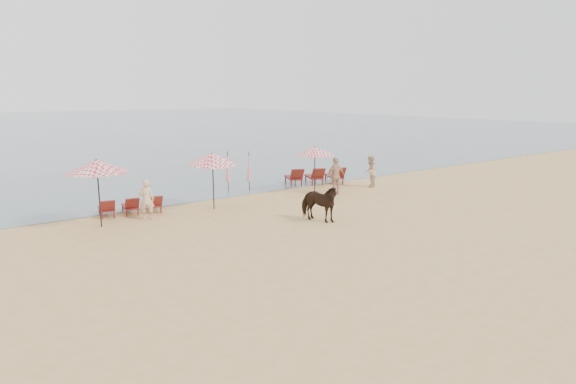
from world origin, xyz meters
name	(u,v)px	position (x,y,z in m)	size (l,w,h in m)	color
ground	(378,249)	(0.00, 0.00, 0.00)	(120.00, 120.00, 0.00)	tan
sea	(19,126)	(0.00, 80.00, 0.00)	(160.00, 140.00, 0.06)	#51606B
lounger_cluster_left	(131,206)	(-4.98, 9.46, 0.38)	(2.68, 1.84, 0.54)	maroon
lounger_cluster_right	(315,176)	(5.75, 10.28, 0.48)	(3.60, 2.90, 0.69)	maroon
umbrella_open_left_a	(97,166)	(-6.54, 8.19, 2.34)	(2.29, 2.29, 2.61)	black
umbrella_open_left_b	(212,158)	(-1.67, 8.29, 2.26)	(2.05, 2.08, 2.61)	black
umbrella_open_right	(315,151)	(4.28, 8.53, 2.16)	(1.97, 1.97, 2.40)	black
umbrella_closed_left	(228,167)	(0.78, 11.37, 1.30)	(0.26, 0.26, 2.11)	black
umbrella_closed_right	(249,166)	(1.82, 10.96, 1.28)	(0.25, 0.25, 2.07)	black
cow	(318,203)	(0.68, 3.89, 0.76)	(0.82, 1.79, 1.51)	black
beachgoer_left	(147,199)	(-4.70, 8.26, 0.82)	(0.60, 0.39, 1.64)	#DBB288
beachgoer_right_a	(370,171)	(7.66, 7.88, 0.86)	(0.83, 0.65, 1.72)	tan
beachgoer_right_b	(336,176)	(4.79, 7.47, 0.95)	(1.11, 0.46, 1.90)	tan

